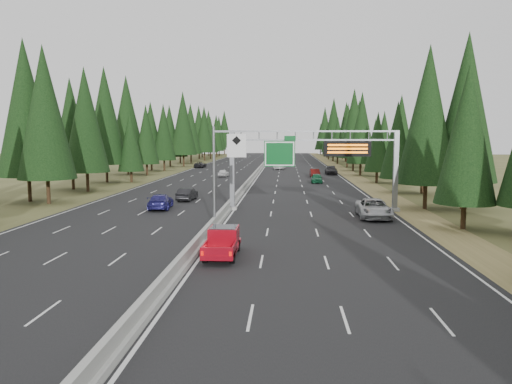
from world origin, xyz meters
TOP-DOWN VIEW (x-y plane):
  - ground at (0.00, 0.00)m, footprint 400.00×400.00m
  - road at (0.00, 80.00)m, footprint 32.00×260.00m
  - shoulder_right at (17.80, 80.00)m, footprint 3.60×260.00m
  - shoulder_left at (-17.80, 80.00)m, footprint 3.60×260.00m
  - median_barrier at (0.00, 80.00)m, footprint 0.70×260.00m
  - sign_gantry at (8.92, 34.88)m, footprint 16.75×0.98m
  - hov_sign_pole at (0.58, 24.97)m, footprint 2.80×0.50m
  - tree_row_right at (21.89, 76.11)m, footprint 11.72×242.52m
  - tree_row_left at (-21.95, 75.08)m, footprint 12.24×244.58m
  - silver_minivan at (13.46, 30.78)m, footprint 2.90×6.07m
  - red_pickup at (1.83, 15.95)m, footprint 1.84×5.15m
  - car_ahead_green at (10.44, 64.53)m, footprint 1.85×4.36m
  - car_ahead_dkred at (10.77, 75.35)m, footprint 1.71×4.53m
  - car_ahead_dkgrey at (14.30, 82.56)m, footprint 2.38×5.55m
  - car_ahead_white at (4.15, 97.60)m, footprint 2.87×5.40m
  - car_ahead_far at (4.66, 145.49)m, footprint 2.08×4.52m
  - car_onc_near at (-5.53, 41.82)m, footprint 1.81×4.40m
  - car_onc_blue at (-6.89, 35.09)m, footprint 2.62×5.37m
  - car_onc_white at (-5.67, 75.84)m, footprint 1.84×4.00m
  - car_onc_far at (-14.50, 102.41)m, footprint 2.47×5.00m

SIDE VIEW (x-z plane):
  - ground at x=0.00m, z-range 0.00..0.00m
  - shoulder_right at x=17.80m, z-range 0.00..0.06m
  - shoulder_left at x=-17.80m, z-range 0.00..0.06m
  - road at x=0.00m, z-range 0.00..0.08m
  - median_barrier at x=0.00m, z-range -0.01..0.84m
  - car_onc_white at x=-5.67m, z-range 0.08..1.41m
  - car_onc_far at x=-14.50m, z-range 0.08..1.44m
  - car_onc_near at x=-5.53m, z-range 0.08..1.50m
  - car_ahead_white at x=4.15m, z-range 0.08..1.53m
  - car_ahead_green at x=10.44m, z-range 0.08..1.55m
  - car_ahead_dkred at x=10.77m, z-range 0.08..1.56m
  - car_ahead_far at x=4.66m, z-range 0.08..1.58m
  - car_onc_blue at x=-6.89m, z-range 0.08..1.58m
  - car_ahead_dkgrey at x=14.30m, z-range 0.08..1.67m
  - silver_minivan at x=13.46m, z-range 0.08..1.75m
  - red_pickup at x=1.83m, z-range 0.17..1.85m
  - hov_sign_pole at x=0.58m, z-range 0.72..8.72m
  - sign_gantry at x=8.92m, z-range 1.37..9.17m
  - tree_row_right at x=21.89m, z-range -0.23..18.60m
  - tree_row_left at x=-21.95m, z-range 0.02..18.97m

